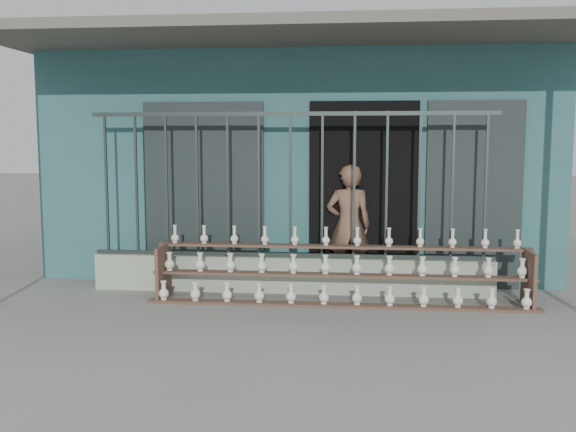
# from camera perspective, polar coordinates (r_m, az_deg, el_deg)

# --- Properties ---
(ground) EXTENTS (60.00, 60.00, 0.00)m
(ground) POSITION_cam_1_polar(r_m,az_deg,el_deg) (6.86, -0.86, -9.29)
(ground) COLOR slate
(workshop_building) EXTENTS (7.40, 6.60, 3.21)m
(workshop_building) POSITION_cam_1_polar(r_m,az_deg,el_deg) (10.81, 1.77, 5.24)
(workshop_building) COLOR #2C5C5D
(workshop_building) RESTS_ON ground
(parapet_wall) EXTENTS (5.00, 0.20, 0.45)m
(parapet_wall) POSITION_cam_1_polar(r_m,az_deg,el_deg) (8.06, 0.22, -5.23)
(parapet_wall) COLOR #A0B198
(parapet_wall) RESTS_ON ground
(security_fence) EXTENTS (5.00, 0.04, 1.80)m
(security_fence) POSITION_cam_1_polar(r_m,az_deg,el_deg) (7.91, 0.22, 2.76)
(security_fence) COLOR #283330
(security_fence) RESTS_ON parapet_wall
(shelf_rack) EXTENTS (4.50, 0.68, 0.85)m
(shelf_rack) POSITION_cam_1_polar(r_m,az_deg,el_deg) (7.60, 4.72, -4.95)
(shelf_rack) COLOR brown
(shelf_rack) RESTS_ON ground
(elderly_woman) EXTENTS (0.62, 0.44, 1.59)m
(elderly_woman) POSITION_cam_1_polar(r_m,az_deg,el_deg) (8.33, 5.41, -0.89)
(elderly_woman) COLOR brown
(elderly_woman) RESTS_ON ground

